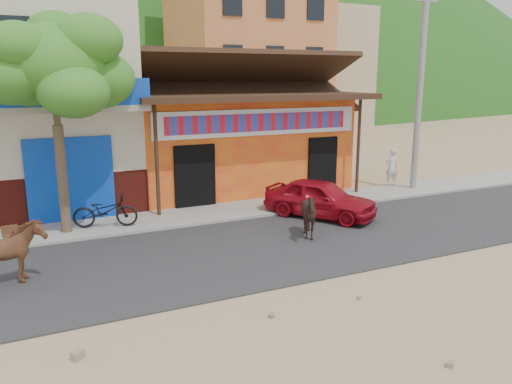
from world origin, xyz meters
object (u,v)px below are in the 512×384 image
utility_pole (420,84)px  cow_tan (3,256)px  tree (58,125)px  red_car (320,198)px  cow_dark (309,215)px  pedestrian (392,167)px  scooter (105,211)px  cafe_chair_left (10,228)px

utility_pole → cow_tan: 15.10m
tree → red_car: tree is taller
cow_dark → pedestrian: (6.25, 4.08, 0.18)m
scooter → red_car: bearing=-87.8°
tree → cow_tan: 4.38m
cow_tan → cow_dark: cow_tan is taller
tree → cafe_chair_left: tree is taller
cow_tan → tree: bearing=-46.4°
tree → utility_pole: 12.84m
utility_pole → cafe_chair_left: 14.66m
tree → pedestrian: size_ratio=3.98×
pedestrian → cafe_chair_left: 13.76m
utility_pole → cow_dark: (-6.76, -3.38, -3.43)m
tree → cow_tan: bearing=-113.8°
cow_tan → red_car: (8.93, 1.85, -0.09)m
scooter → pedestrian: size_ratio=1.21×
cow_dark → tree: bearing=-140.3°
utility_pole → red_car: bearing=-162.3°
scooter → cafe_chair_left: scooter is taller
red_car → pedestrian: (4.84, 2.41, 0.23)m
utility_pole → scooter: utility_pole is taller
utility_pole → red_car: (-5.36, -1.71, -3.47)m
cow_tan → pedestrian: 14.42m
tree → red_car: (7.44, -1.51, -2.47)m
utility_pole → cow_tan: bearing=-166.0°
red_car → scooter: red_car is taller
utility_pole → pedestrian: 3.36m
utility_pole → cow_dark: 8.30m
pedestrian → cafe_chair_left: pedestrian is taller
cow_dark → scooter: cow_dark is taller
utility_pole → pedestrian: bearing=126.3°
utility_pole → cafe_chair_left: bearing=-177.2°
tree → red_car: 7.99m
cow_tan → pedestrian: size_ratio=1.10×
tree → cow_dark: bearing=-27.8°
tree → red_car: size_ratio=1.69×
red_car → pedestrian: 5.41m
tree → pedestrian: 12.52m
cow_tan → scooter: 4.21m
tree → scooter: size_ratio=3.30×
tree → utility_pole: utility_pole is taller
cow_dark → cafe_chair_left: size_ratio=1.52×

